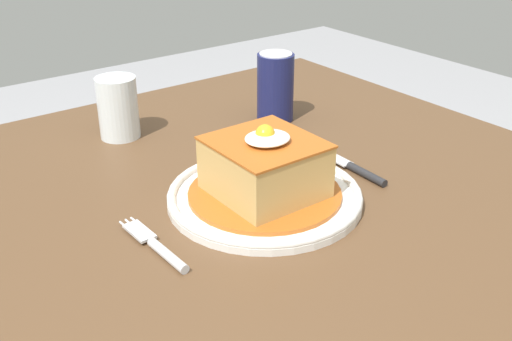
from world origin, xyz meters
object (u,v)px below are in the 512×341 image
object	(u,v)px
main_plate	(265,196)
drinking_glass	(120,111)
knife	(355,169)
soda_can	(275,87)
fork	(159,248)

from	to	relation	value
main_plate	drinking_glass	distance (m)	0.34
main_plate	drinking_glass	size ratio (longest dim) A/B	2.56
knife	drinking_glass	xyz separation A→B (m)	(-0.22, 0.34, 0.04)
knife	drinking_glass	size ratio (longest dim) A/B	1.58
soda_can	drinking_glass	world-z (taller)	soda_can
fork	knife	distance (m)	0.34
fork	drinking_glass	distance (m)	0.37
soda_can	fork	bearing A→B (deg)	-146.30
main_plate	soda_can	bearing A→B (deg)	48.89
soda_can	drinking_glass	xyz separation A→B (m)	(-0.26, 0.10, -0.02)
fork	drinking_glass	world-z (taller)	drinking_glass
main_plate	knife	bearing A→B (deg)	-3.71
knife	drinking_glass	world-z (taller)	drinking_glass
main_plate	fork	world-z (taller)	main_plate
knife	soda_can	size ratio (longest dim) A/B	1.33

